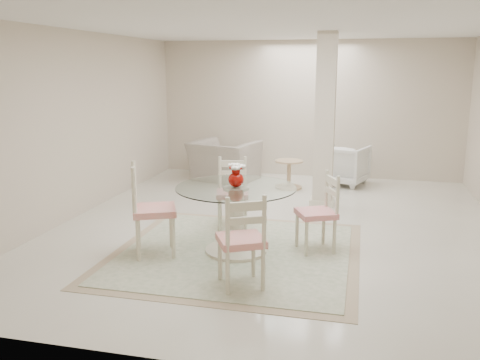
% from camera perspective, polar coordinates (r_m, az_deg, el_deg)
% --- Properties ---
extents(ground, '(7.00, 7.00, 0.00)m').
position_cam_1_polar(ground, '(7.15, 4.34, -5.17)').
color(ground, white).
rests_on(ground, ground).
extents(room_shell, '(6.02, 7.02, 2.71)m').
position_cam_1_polar(room_shell, '(6.82, 4.60, 9.87)').
color(room_shell, beige).
rests_on(room_shell, ground).
extents(column, '(0.30, 0.30, 2.70)m').
position_cam_1_polar(column, '(8.09, 9.52, 6.56)').
color(column, beige).
rests_on(column, ground).
extents(area_rug, '(2.88, 2.88, 0.02)m').
position_cam_1_polar(area_rug, '(6.13, -0.44, -8.11)').
color(area_rug, tan).
rests_on(area_rug, ground).
extents(dining_table, '(1.40, 1.40, 0.81)m').
position_cam_1_polar(dining_table, '(6.00, -0.45, -4.49)').
color(dining_table, beige).
rests_on(dining_table, ground).
extents(red_vase, '(0.21, 0.20, 0.28)m').
position_cam_1_polar(red_vase, '(5.86, -0.45, 0.53)').
color(red_vase, '#9F0A04').
rests_on(red_vase, dining_table).
extents(dining_chair_east, '(0.56, 0.56, 1.05)m').
position_cam_1_polar(dining_chair_east, '(6.10, 9.14, -2.97)').
color(dining_chair_east, beige).
rests_on(dining_chair_east, ground).
extents(dining_chair_north, '(0.51, 0.51, 1.06)m').
position_cam_1_polar(dining_chair_north, '(6.94, -0.85, -0.86)').
color(dining_chair_north, beige).
rests_on(dining_chair_north, ground).
extents(dining_chair_west, '(0.64, 0.64, 1.21)m').
position_cam_1_polar(dining_chair_west, '(5.96, -10.37, -2.56)').
color(dining_chair_west, '#EDE4C2').
rests_on(dining_chair_west, ground).
extents(dining_chair_south, '(0.59, 0.59, 1.09)m').
position_cam_1_polar(dining_chair_south, '(4.98, 0.31, -6.13)').
color(dining_chair_south, beige).
rests_on(dining_chair_south, ground).
extents(recliner_taupe, '(1.41, 1.31, 0.77)m').
position_cam_1_polar(recliner_taupe, '(9.89, -1.78, 2.14)').
color(recliner_taupe, '#9F9383').
rests_on(recliner_taupe, ground).
extents(armchair_white, '(1.02, 1.04, 0.75)m').
position_cam_1_polar(armchair_white, '(9.78, 11.57, 1.70)').
color(armchair_white, white).
rests_on(armchair_white, ground).
extents(side_table, '(0.50, 0.50, 0.52)m').
position_cam_1_polar(side_table, '(9.29, 5.51, 0.50)').
color(side_table, tan).
rests_on(side_table, ground).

